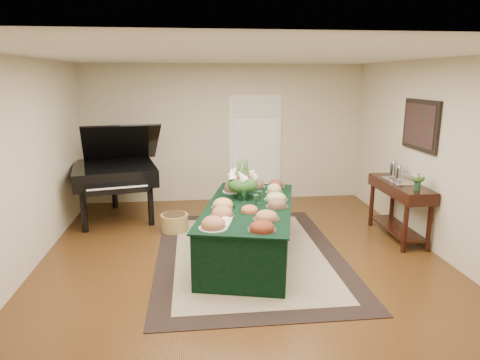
{
  "coord_description": "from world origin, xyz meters",
  "views": [
    {
      "loc": [
        -0.65,
        -5.44,
        2.44
      ],
      "look_at": [
        0.0,
        0.3,
        1.05
      ],
      "focal_mm": 32.0,
      "sensor_mm": 36.0,
      "label": 1
    }
  ],
  "objects": [
    {
      "name": "ground",
      "position": [
        0.0,
        0.0,
        0.0
      ],
      "size": [
        6.0,
        6.0,
        0.0
      ],
      "primitive_type": "plane",
      "color": "#321B0B",
      "rests_on": "ground"
    },
    {
      "name": "area_rug",
      "position": [
        0.11,
        0.14,
        0.01
      ],
      "size": [
        2.56,
        3.59,
        0.01
      ],
      "color": "black",
      "rests_on": "ground"
    },
    {
      "name": "kitchen_doorway",
      "position": [
        0.6,
        2.97,
        1.02
      ],
      "size": [
        1.05,
        0.07,
        2.1
      ],
      "color": "white",
      "rests_on": "ground"
    },
    {
      "name": "buffet_table",
      "position": [
        0.1,
        0.1,
        0.38
      ],
      "size": [
        1.68,
        2.62,
        0.74
      ],
      "color": "black",
      "rests_on": "ground"
    },
    {
      "name": "food_platters",
      "position": [
        0.11,
        0.12,
        0.79
      ],
      "size": [
        1.4,
        2.35,
        0.13
      ],
      "color": "#B8B7C0",
      "rests_on": "buffet_table"
    },
    {
      "name": "cutting_board",
      "position": [
        -0.36,
        -0.55,
        0.78
      ],
      "size": [
        0.39,
        0.39,
        0.1
      ],
      "color": "tan",
      "rests_on": "buffet_table"
    },
    {
      "name": "green_goblets",
      "position": [
        0.16,
        0.13,
        0.83
      ],
      "size": [
        0.28,
        0.35,
        0.18
      ],
      "color": "#16371F",
      "rests_on": "buffet_table"
    },
    {
      "name": "floral_centerpiece",
      "position": [
        0.06,
        0.47,
        1.02
      ],
      "size": [
        0.46,
        0.46,
        0.46
      ],
      "color": "#16371F",
      "rests_on": "buffet_table"
    },
    {
      "name": "grand_piano",
      "position": [
        -2.0,
        2.0,
        0.84
      ],
      "size": [
        1.67,
        1.86,
        1.69
      ],
      "color": "black",
      "rests_on": "ground"
    },
    {
      "name": "wicker_basket",
      "position": [
        -0.97,
        1.22,
        0.14
      ],
      "size": [
        0.44,
        0.44,
        0.28
      ],
      "primitive_type": "cylinder",
      "color": "olive",
      "rests_on": "ground"
    },
    {
      "name": "mahogany_sideboard",
      "position": [
        2.5,
        0.55,
        0.69
      ],
      "size": [
        0.45,
        1.37,
        0.88
      ],
      "color": "black",
      "rests_on": "ground"
    },
    {
      "name": "tea_service",
      "position": [
        2.5,
        0.71,
        1.0
      ],
      "size": [
        0.34,
        0.58,
        0.3
      ],
      "color": "#B8B7C0",
      "rests_on": "mahogany_sideboard"
    },
    {
      "name": "pink_bouquet",
      "position": [
        2.5,
        0.08,
        1.05
      ],
      "size": [
        0.2,
        0.2,
        0.26
      ],
      "color": "#16371F",
      "rests_on": "mahogany_sideboard"
    },
    {
      "name": "wall_painting",
      "position": [
        2.72,
        0.55,
        1.75
      ],
      "size": [
        0.05,
        0.95,
        0.75
      ],
      "color": "black",
      "rests_on": "ground"
    }
  ]
}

